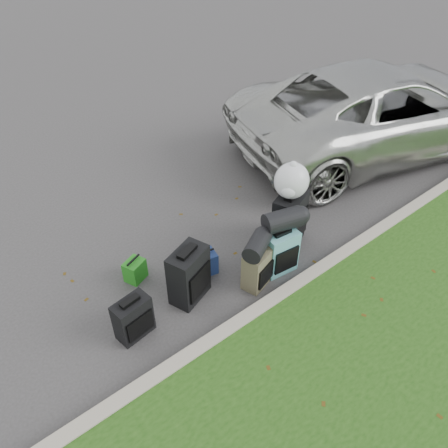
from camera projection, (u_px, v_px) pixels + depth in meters
ground at (238, 257)px, 6.45m from camera, size 120.00×120.00×0.00m
curb at (286, 293)px, 5.80m from camera, size 120.00×0.18×0.15m
suv at (381, 109)px, 8.51m from camera, size 6.48×4.19×1.66m
suitcase_small_black at (133, 318)px, 5.22m from camera, size 0.48×0.31×0.56m
suitcase_large_black_left at (189, 275)px, 5.62m from camera, size 0.62×0.49×0.78m
suitcase_olive at (257, 269)px, 5.86m from camera, size 0.47×0.36×0.57m
suitcase_teal at (280, 252)px, 6.05m from camera, size 0.49×0.33×0.66m
suitcase_large_black_right at (289, 220)px, 6.45m from camera, size 0.66×0.53×0.86m
tote_green at (135, 270)px, 6.02m from camera, size 0.34×0.31×0.31m
tote_navy at (205, 263)px, 6.11m from camera, size 0.36×0.31×0.34m
duffel_left at (257, 245)px, 5.61m from camera, size 0.53×0.44×0.25m
duffel_right at (283, 220)px, 5.83m from camera, size 0.59×0.43×0.29m
trash_bag at (292, 181)px, 6.03m from camera, size 0.50×0.50×0.50m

